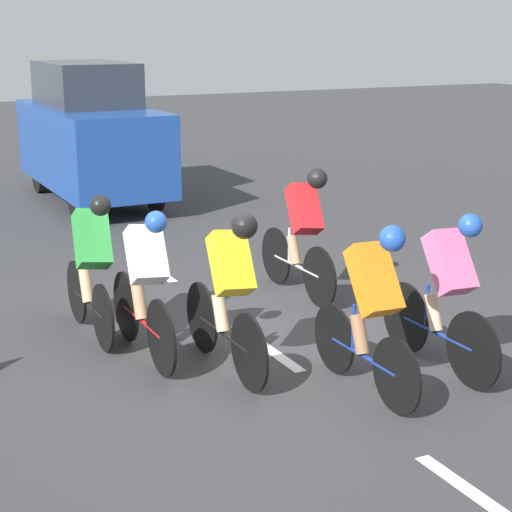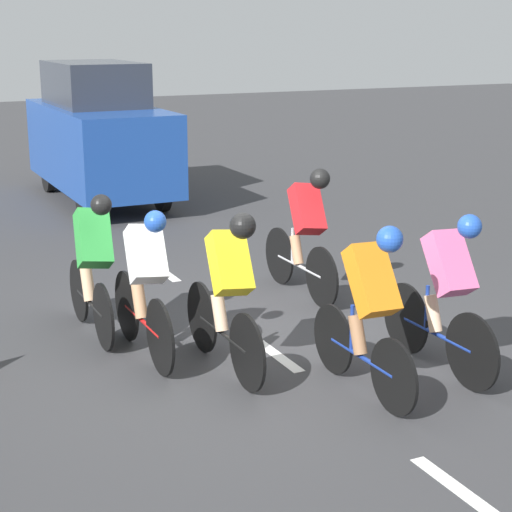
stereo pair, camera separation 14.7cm
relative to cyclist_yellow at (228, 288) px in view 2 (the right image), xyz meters
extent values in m
plane|color=#38383A|center=(-0.58, -0.63, -0.81)|extent=(60.00, 60.00, 0.00)
cube|color=white|center=(-0.58, 2.79, -0.81)|extent=(0.12, 1.40, 0.01)
cube|color=white|center=(-0.58, -0.41, -0.81)|extent=(0.12, 1.40, 0.01)
cube|color=white|center=(-0.58, -3.61, -0.81)|extent=(0.12, 1.40, 0.01)
cylinder|color=black|center=(0.02, -0.60, -0.46)|extent=(0.03, 0.69, 0.69)
cylinder|color=black|center=(0.02, 0.44, -0.46)|extent=(0.03, 0.69, 0.69)
cylinder|color=black|center=(0.02, -0.08, -0.46)|extent=(0.04, 1.04, 0.04)
cylinder|color=black|center=(0.02, -0.26, -0.25)|extent=(0.04, 0.04, 0.42)
cylinder|color=green|center=(0.02, -0.13, -0.36)|extent=(0.07, 0.07, 0.16)
cylinder|color=beige|center=(0.02, -0.16, -0.28)|extent=(0.12, 0.23, 0.36)
cube|color=yellow|center=(-0.01, 0.02, 0.24)|extent=(0.37, 0.48, 0.60)
sphere|color=black|center=(-0.04, 0.24, 0.62)|extent=(0.23, 0.23, 0.23)
cylinder|color=black|center=(0.87, -2.00, -0.47)|extent=(0.03, 0.67, 0.67)
cylinder|color=black|center=(0.87, -1.05, -0.47)|extent=(0.03, 0.67, 0.67)
cylinder|color=black|center=(0.87, -1.53, -0.47)|extent=(0.04, 0.95, 0.04)
cylinder|color=black|center=(0.87, -1.69, -0.26)|extent=(0.04, 0.04, 0.42)
cylinder|color=white|center=(0.87, -1.58, -0.37)|extent=(0.07, 0.07, 0.16)
cylinder|color=#DBAD84|center=(0.87, -1.60, -0.29)|extent=(0.12, 0.23, 0.36)
cube|color=green|center=(0.83, -1.43, 0.23)|extent=(0.39, 0.49, 0.62)
sphere|color=black|center=(0.80, -1.21, 0.60)|extent=(0.20, 0.20, 0.20)
cylinder|color=black|center=(-1.74, 0.29, -0.46)|extent=(0.03, 0.69, 0.69)
cylinder|color=black|center=(-1.74, 1.27, -0.46)|extent=(0.03, 0.69, 0.69)
cylinder|color=navy|center=(-1.74, 0.78, -0.46)|extent=(0.04, 0.98, 0.04)
cylinder|color=navy|center=(-1.74, 0.61, -0.25)|extent=(0.04, 0.04, 0.42)
cylinder|color=#1999D8|center=(-1.74, 0.73, -0.36)|extent=(0.07, 0.07, 0.16)
cylinder|color=beige|center=(-1.74, 0.71, -0.28)|extent=(0.12, 0.23, 0.36)
cube|color=pink|center=(-1.75, 0.88, 0.24)|extent=(0.35, 0.49, 0.59)
sphere|color=blue|center=(-1.77, 1.10, 0.62)|extent=(0.21, 0.21, 0.21)
cylinder|color=black|center=(-1.70, -2.31, -0.46)|extent=(0.03, 0.70, 0.70)
cylinder|color=black|center=(-1.70, -1.27, -0.46)|extent=(0.03, 0.70, 0.70)
cylinder|color=#B7B7BC|center=(-1.70, -1.79, -0.46)|extent=(0.04, 1.04, 0.04)
cylinder|color=#B7B7BC|center=(-1.70, -1.97, -0.25)|extent=(0.04, 0.04, 0.42)
cylinder|color=#1999D8|center=(-1.70, -1.84, -0.36)|extent=(0.07, 0.07, 0.16)
cylinder|color=tan|center=(-1.70, -1.87, -0.28)|extent=(0.12, 0.23, 0.36)
cube|color=red|center=(-1.74, -1.69, 0.24)|extent=(0.39, 0.49, 0.61)
sphere|color=black|center=(-1.77, -1.47, 0.62)|extent=(0.23, 0.23, 0.23)
cylinder|color=black|center=(-0.85, 0.42, -0.49)|extent=(0.03, 0.64, 0.64)
cylinder|color=black|center=(-0.85, 1.38, -0.49)|extent=(0.03, 0.64, 0.64)
cylinder|color=navy|center=(-0.85, 0.90, -0.49)|extent=(0.04, 0.96, 0.04)
cylinder|color=navy|center=(-0.85, 0.73, -0.28)|extent=(0.04, 0.04, 0.42)
cylinder|color=yellow|center=(-0.85, 0.85, -0.39)|extent=(0.07, 0.07, 0.16)
cylinder|color=#9E704C|center=(-0.85, 0.83, -0.31)|extent=(0.12, 0.23, 0.36)
cube|color=orange|center=(-0.86, 1.00, 0.23)|extent=(0.34, 0.51, 0.61)
sphere|color=blue|center=(-0.87, 1.22, 0.63)|extent=(0.22, 0.22, 0.22)
cylinder|color=black|center=(0.58, -1.23, -0.45)|extent=(0.03, 0.71, 0.71)
cylinder|color=black|center=(0.58, -0.22, -0.45)|extent=(0.03, 0.71, 0.71)
cylinder|color=red|center=(0.58, -0.73, -0.45)|extent=(0.04, 1.01, 0.04)
cylinder|color=red|center=(0.58, -0.90, -0.24)|extent=(0.04, 0.04, 0.42)
cylinder|color=green|center=(0.58, -0.78, -0.35)|extent=(0.07, 0.07, 0.16)
cylinder|color=tan|center=(0.58, -0.80, -0.27)|extent=(0.12, 0.23, 0.36)
cube|color=white|center=(0.55, -0.63, 0.23)|extent=(0.37, 0.46, 0.57)
sphere|color=blue|center=(0.53, -0.41, 0.58)|extent=(0.20, 0.20, 0.20)
cylinder|color=black|center=(-1.84, -6.96, -0.49)|extent=(0.14, 0.64, 0.64)
cylinder|color=black|center=(-0.48, -6.96, -0.49)|extent=(0.14, 0.64, 0.64)
cylinder|color=black|center=(-1.84, -9.61, -0.49)|extent=(0.14, 0.64, 0.64)
cylinder|color=black|center=(-0.48, -9.61, -0.49)|extent=(0.14, 0.64, 0.64)
cube|color=#1E479E|center=(-1.16, -8.28, 0.20)|extent=(1.70, 4.28, 1.38)
cube|color=#2D333D|center=(-1.16, -8.50, 1.28)|extent=(1.39, 2.35, 0.76)
camera|label=1|loc=(3.08, 6.63, 2.27)|focal=60.00mm
camera|label=2|loc=(2.95, 6.70, 2.27)|focal=60.00mm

